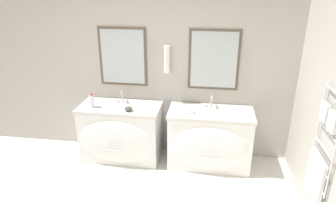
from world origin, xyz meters
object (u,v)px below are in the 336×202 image
Objects in this scene: amenity_bowl at (128,109)px; toiletry_bottle at (92,101)px; vanity_right at (209,139)px; vanity_left at (121,132)px.

toiletry_bottle is at bearing 174.08° from amenity_bowl.
vanity_right is 5.68× the size of toiletry_bottle.
vanity_right is 1.70m from toiletry_bottle.
vanity_left is 1.00× the size of vanity_right.
vanity_left is 0.61m from toiletry_bottle.
vanity_left is at bearing 8.95° from toiletry_bottle.
toiletry_bottle is (-0.36, -0.06, 0.49)m from vanity_left.
toiletry_bottle reaches higher than vanity_right.
amenity_bowl is at bearing -5.92° from toiletry_bottle.
vanity_right is at bearing 0.00° from vanity_left.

